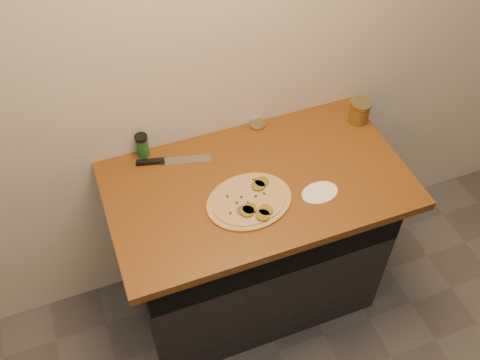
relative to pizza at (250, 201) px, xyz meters
name	(u,v)px	position (x,y,z in m)	size (l,w,h in m)	color
cabinet	(252,243)	(0.07, 0.13, -0.48)	(1.10, 0.60, 0.86)	black
countertop	(257,184)	(0.07, 0.10, -0.03)	(1.20, 0.70, 0.04)	brown
pizza	(250,201)	(0.00, 0.00, 0.00)	(0.38, 0.38, 0.02)	tan
chefs_knife	(167,161)	(-0.24, 0.32, 0.00)	(0.31, 0.11, 0.02)	#B7BAC1
mason_jar_lid	(257,125)	(0.19, 0.40, 0.00)	(0.07, 0.07, 0.01)	tan
salsa_jar	(359,111)	(0.62, 0.27, 0.04)	(0.09, 0.09, 0.10)	#9F180F
spice_shaker	(142,146)	(-0.32, 0.40, 0.05)	(0.05, 0.05, 0.11)	#1B5822
flour_spill	(320,192)	(0.27, -0.05, -0.01)	(0.15, 0.15, 0.00)	silver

